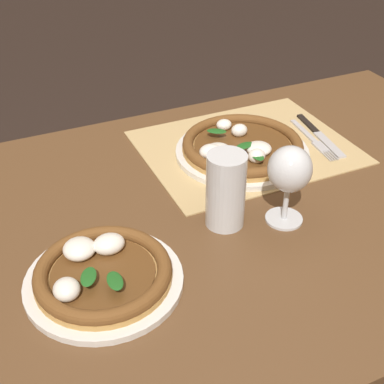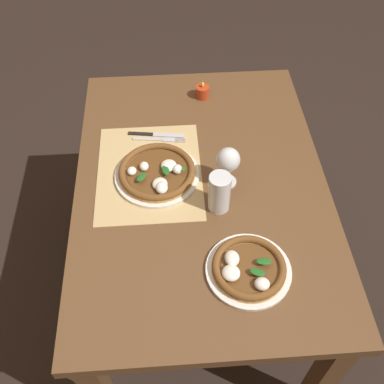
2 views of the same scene
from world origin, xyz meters
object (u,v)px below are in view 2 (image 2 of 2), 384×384
at_px(wine_glass, 228,161).
at_px(pint_glass, 219,193).
at_px(knife, 156,135).
at_px(votive_candle, 202,92).
at_px(pizza_far, 248,269).
at_px(fork, 160,140).
at_px(pizza_near, 157,173).

bearing_deg(wine_glass, pint_glass, -20.31).
relative_size(knife, votive_candle, 2.99).
height_order(pizza_far, knife, pizza_far).
bearing_deg(wine_glass, votive_candle, -174.76).
bearing_deg(pizza_far, wine_glass, -176.61).
bearing_deg(pint_glass, knife, -150.82).
height_order(pint_glass, fork, pint_glass).
xyz_separation_m(pizza_far, fork, (-0.58, -0.25, -0.01)).
bearing_deg(wine_glass, knife, -136.54).
xyz_separation_m(pizza_near, pizza_far, (0.40, 0.26, -0.00)).
distance_m(fork, knife, 0.03).
xyz_separation_m(pizza_far, knife, (-0.61, -0.26, -0.01)).
height_order(pizza_far, pint_glass, pint_glass).
bearing_deg(knife, votive_candle, 138.86).
xyz_separation_m(pizza_far, pint_glass, (-0.25, -0.06, 0.05)).
bearing_deg(pint_glass, pizza_far, 13.42).
height_order(pizza_near, wine_glass, wine_glass).
xyz_separation_m(knife, votive_candle, (-0.22, 0.19, 0.02)).
xyz_separation_m(pizza_near, knife, (-0.21, 0.00, -0.02)).
distance_m(pizza_far, pint_glass, 0.26).
bearing_deg(pizza_near, pint_glass, 53.82).
bearing_deg(knife, pizza_near, -0.07).
relative_size(wine_glass, knife, 0.72).
distance_m(pizza_near, votive_candle, 0.48).
relative_size(pizza_near, pizza_far, 1.16).
relative_size(pizza_far, fork, 1.28).
distance_m(pint_glass, fork, 0.38).
relative_size(wine_glass, fork, 0.77).
height_order(pizza_near, fork, pizza_near).
distance_m(wine_glass, fork, 0.33).
relative_size(fork, knife, 0.93).
bearing_deg(knife, wine_glass, 43.46).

